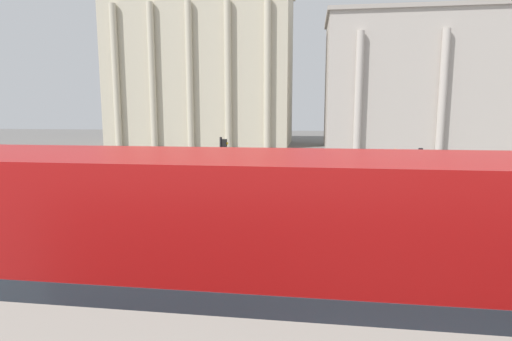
{
  "coord_description": "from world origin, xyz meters",
  "views": [
    {
      "loc": [
        -1.16,
        -2.58,
        4.81
      ],
      "look_at": [
        -3.57,
        15.26,
        2.15
      ],
      "focal_mm": 28.0,
      "sensor_mm": 36.0,
      "label": 1
    }
  ],
  "objects_px": {
    "traffic_light_mid": "(223,163)",
    "traffic_light_near": "(421,193)",
    "pedestrian_grey": "(324,161)",
    "plaza_building_left": "(204,67)",
    "pedestrian_blue": "(282,158)",
    "car_silver": "(243,166)",
    "plaza_building_right": "(468,82)",
    "pedestrian_yellow": "(395,157)",
    "car_white": "(392,174)",
    "double_decker_bus": "(250,273)"
  },
  "relations": [
    {
      "from": "traffic_light_mid",
      "to": "traffic_light_near",
      "type": "bearing_deg",
      "value": -42.65
    },
    {
      "from": "pedestrian_grey",
      "to": "traffic_light_near",
      "type": "bearing_deg",
      "value": 32.53
    },
    {
      "from": "plaza_building_left",
      "to": "pedestrian_blue",
      "type": "bearing_deg",
      "value": -62.77
    },
    {
      "from": "plaza_building_left",
      "to": "car_silver",
      "type": "height_order",
      "value": "plaza_building_left"
    },
    {
      "from": "traffic_light_mid",
      "to": "car_silver",
      "type": "distance_m",
      "value": 11.39
    },
    {
      "from": "plaza_building_right",
      "to": "pedestrian_blue",
      "type": "distance_m",
      "value": 32.63
    },
    {
      "from": "traffic_light_mid",
      "to": "pedestrian_yellow",
      "type": "relative_size",
      "value": 1.99
    },
    {
      "from": "plaza_building_right",
      "to": "car_silver",
      "type": "relative_size",
      "value": 8.67
    },
    {
      "from": "plaza_building_left",
      "to": "car_white",
      "type": "height_order",
      "value": "plaza_building_left"
    },
    {
      "from": "double_decker_bus",
      "to": "pedestrian_yellow",
      "type": "distance_m",
      "value": 29.49
    },
    {
      "from": "pedestrian_yellow",
      "to": "pedestrian_blue",
      "type": "bearing_deg",
      "value": -77.78
    },
    {
      "from": "plaza_building_left",
      "to": "traffic_light_mid",
      "type": "relative_size",
      "value": 7.2
    },
    {
      "from": "car_white",
      "to": "pedestrian_grey",
      "type": "relative_size",
      "value": 2.36
    },
    {
      "from": "traffic_light_near",
      "to": "pedestrian_grey",
      "type": "relative_size",
      "value": 2.13
    },
    {
      "from": "plaza_building_right",
      "to": "traffic_light_mid",
      "type": "bearing_deg",
      "value": -123.06
    },
    {
      "from": "traffic_light_near",
      "to": "plaza_building_left",
      "type": "bearing_deg",
      "value": 111.82
    },
    {
      "from": "traffic_light_mid",
      "to": "pedestrian_grey",
      "type": "xyz_separation_m",
      "value": [
        5.21,
        12.72,
        -1.34
      ]
    },
    {
      "from": "double_decker_bus",
      "to": "plaza_building_left",
      "type": "relative_size",
      "value": 0.42
    },
    {
      "from": "car_white",
      "to": "pedestrian_yellow",
      "type": "relative_size",
      "value": 2.31
    },
    {
      "from": "plaza_building_left",
      "to": "car_silver",
      "type": "xyz_separation_m",
      "value": [
        10.68,
        -29.3,
        -10.61
      ]
    },
    {
      "from": "plaza_building_right",
      "to": "double_decker_bus",
      "type": "bearing_deg",
      "value": -112.75
    },
    {
      "from": "car_silver",
      "to": "traffic_light_mid",
      "type": "bearing_deg",
      "value": -176.78
    },
    {
      "from": "car_white",
      "to": "pedestrian_yellow",
      "type": "bearing_deg",
      "value": 39.01
    },
    {
      "from": "plaza_building_left",
      "to": "car_silver",
      "type": "distance_m",
      "value": 32.94
    },
    {
      "from": "pedestrian_yellow",
      "to": "traffic_light_mid",
      "type": "bearing_deg",
      "value": -30.74
    },
    {
      "from": "traffic_light_mid",
      "to": "pedestrian_yellow",
      "type": "bearing_deg",
      "value": 54.52
    },
    {
      "from": "pedestrian_grey",
      "to": "pedestrian_blue",
      "type": "height_order",
      "value": "pedestrian_grey"
    },
    {
      "from": "car_white",
      "to": "traffic_light_mid",
      "type": "bearing_deg",
      "value": -176.01
    },
    {
      "from": "traffic_light_near",
      "to": "pedestrian_yellow",
      "type": "xyz_separation_m",
      "value": [
        3.83,
        22.38,
        -1.42
      ]
    },
    {
      "from": "pedestrian_yellow",
      "to": "pedestrian_grey",
      "type": "distance_m",
      "value": 6.62
    },
    {
      "from": "car_white",
      "to": "car_silver",
      "type": "height_order",
      "value": "same"
    },
    {
      "from": "plaza_building_right",
      "to": "pedestrian_blue",
      "type": "height_order",
      "value": "plaza_building_right"
    },
    {
      "from": "traffic_light_near",
      "to": "traffic_light_mid",
      "type": "xyz_separation_m",
      "value": [
        -7.32,
        6.74,
        -0.1
      ]
    },
    {
      "from": "plaza_building_right",
      "to": "car_white",
      "type": "bearing_deg",
      "value": -117.16
    },
    {
      "from": "plaza_building_right",
      "to": "car_silver",
      "type": "bearing_deg",
      "value": -134.14
    },
    {
      "from": "double_decker_bus",
      "to": "plaza_building_right",
      "type": "height_order",
      "value": "plaza_building_right"
    },
    {
      "from": "pedestrian_grey",
      "to": "pedestrian_blue",
      "type": "xyz_separation_m",
      "value": [
        -3.37,
        1.7,
        -0.04
      ]
    },
    {
      "from": "car_white",
      "to": "car_silver",
      "type": "distance_m",
      "value": 10.85
    },
    {
      "from": "traffic_light_mid",
      "to": "car_silver",
      "type": "xyz_separation_m",
      "value": [
        -0.93,
        11.23,
        -1.67
      ]
    },
    {
      "from": "traffic_light_mid",
      "to": "car_silver",
      "type": "bearing_deg",
      "value": 94.73
    },
    {
      "from": "car_white",
      "to": "car_silver",
      "type": "xyz_separation_m",
      "value": [
        -10.59,
        2.34,
        0.0
      ]
    },
    {
      "from": "pedestrian_blue",
      "to": "car_silver",
      "type": "bearing_deg",
      "value": 16.05
    },
    {
      "from": "double_decker_bus",
      "to": "pedestrian_blue",
      "type": "height_order",
      "value": "double_decker_bus"
    },
    {
      "from": "pedestrian_yellow",
      "to": "car_white",
      "type": "bearing_deg",
      "value": -7.64
    },
    {
      "from": "traffic_light_near",
      "to": "traffic_light_mid",
      "type": "relative_size",
      "value": 1.05
    },
    {
      "from": "double_decker_bus",
      "to": "plaza_building_left",
      "type": "bearing_deg",
      "value": 105.26
    },
    {
      "from": "traffic_light_mid",
      "to": "pedestrian_blue",
      "type": "xyz_separation_m",
      "value": [
        1.83,
        14.42,
        -1.39
      ]
    },
    {
      "from": "plaza_building_left",
      "to": "car_white",
      "type": "relative_size",
      "value": 6.21
    },
    {
      "from": "plaza_building_right",
      "to": "pedestrian_grey",
      "type": "bearing_deg",
      "value": -127.86
    },
    {
      "from": "car_white",
      "to": "pedestrian_blue",
      "type": "height_order",
      "value": "pedestrian_blue"
    }
  ]
}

